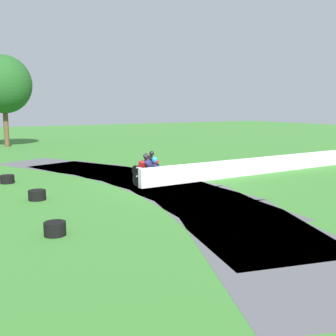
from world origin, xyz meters
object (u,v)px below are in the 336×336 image
object	(u,v)px
motorcycle_lead_yellow	(152,171)
motorcycle_chase_red	(149,163)
tire_stack_near	(55,229)
tire_stack_mid_a	(37,195)
tire_stack_mid_b	(7,179)

from	to	relation	value
motorcycle_lead_yellow	motorcycle_chase_red	xyz separation A→B (m)	(1.18, 2.53, -0.01)
tire_stack_near	tire_stack_mid_a	xyz separation A→B (m)	(0.62, 4.86, -0.00)
motorcycle_chase_red	tire_stack_mid_b	world-z (taller)	motorcycle_chase_red
motorcycle_lead_yellow	tire_stack_mid_a	world-z (taller)	motorcycle_lead_yellow
motorcycle_lead_yellow	tire_stack_near	bearing A→B (deg)	-138.76
tire_stack_mid_a	tire_stack_near	bearing A→B (deg)	-97.23
tire_stack_mid_a	tire_stack_mid_b	xyz separation A→B (m)	(-0.41, 4.36, 0.00)
tire_stack_near	tire_stack_mid_b	world-z (taller)	same
tire_stack_mid_b	motorcycle_chase_red	bearing A→B (deg)	-10.88
tire_stack_mid_b	tire_stack_mid_a	bearing A→B (deg)	-84.60
tire_stack_near	tire_stack_mid_b	distance (m)	9.23
motorcycle_lead_yellow	tire_stack_mid_a	xyz separation A→B (m)	(-5.47, -0.47, -0.44)
tire_stack_mid_a	tire_stack_mid_b	distance (m)	4.38
motorcycle_lead_yellow	tire_stack_near	size ratio (longest dim) A/B	2.63
motorcycle_lead_yellow	tire_stack_near	distance (m)	8.11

